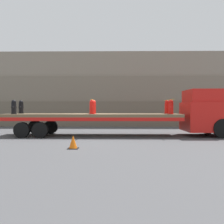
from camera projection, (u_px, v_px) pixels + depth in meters
name	position (u px, v px, depth m)	size (l,w,h in m)	color
ground_plane	(93.00, 136.00, 15.03)	(120.00, 120.00, 0.00)	#474749
rock_cliff	(101.00, 90.00, 23.59)	(60.00, 3.30, 6.71)	#665B4C
truck_cab	(208.00, 113.00, 14.90)	(2.65, 2.62, 2.75)	red
flatbed_trailer	(84.00, 117.00, 15.02)	(10.32, 2.62, 1.32)	brown
fire_hydrant_black_near_0	(14.00, 107.00, 14.52)	(0.35, 0.53, 0.83)	black
fire_hydrant_black_far_0	(21.00, 107.00, 15.63)	(0.35, 0.53, 0.83)	black
fire_hydrant_red_near_1	(92.00, 107.00, 14.44)	(0.35, 0.53, 0.83)	red
fire_hydrant_red_far_1	(94.00, 107.00, 15.56)	(0.35, 0.53, 0.83)	red
fire_hydrant_red_near_2	(171.00, 107.00, 14.37)	(0.35, 0.53, 0.83)	red
fire_hydrant_red_far_2	(167.00, 107.00, 15.49)	(0.35, 0.53, 0.83)	red
cargo_strap_rear	(93.00, 100.00, 14.99)	(0.05, 2.73, 0.01)	yellow
cargo_strap_middle	(169.00, 100.00, 14.92)	(0.05, 2.73, 0.01)	yellow
traffic_cone	(73.00, 142.00, 10.27)	(0.44, 0.44, 0.55)	black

